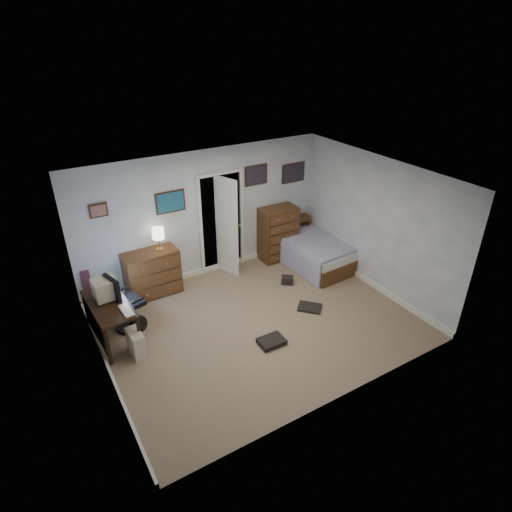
{
  "coord_description": "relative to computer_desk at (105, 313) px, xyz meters",
  "views": [
    {
      "loc": [
        -3.04,
        -5.01,
        4.47
      ],
      "look_at": [
        0.14,
        0.3,
        1.1
      ],
      "focal_mm": 30.0,
      "sensor_mm": 36.0,
      "label": 1
    }
  ],
  "objects": [
    {
      "name": "doorway",
      "position": [
        2.63,
        1.46,
        0.47
      ],
      "size": [
        0.96,
        1.12,
        2.05
      ],
      "color": "black",
      "rests_on": "floor"
    },
    {
      "name": "office_chair",
      "position": [
        0.35,
        0.15,
        -0.12
      ],
      "size": [
        0.63,
        0.63,
        1.05
      ],
      "rotation": [
        0.0,
        0.0,
        0.28
      ],
      "color": "black",
      "rests_on": "floor"
    },
    {
      "name": "media_stack",
      "position": [
        -0.04,
        1.22,
        -0.17
      ],
      "size": [
        0.15,
        0.15,
        0.71
      ],
      "primitive_type": "cube",
      "rotation": [
        0.0,
        0.0,
        0.03
      ],
      "color": "maroon",
      "rests_on": "floor"
    },
    {
      "name": "floor",
      "position": [
        2.28,
        -0.81,
        -0.54
      ],
      "size": [
        5.0,
        4.0,
        0.02
      ],
      "primitive_type": "cube",
      "color": "gray",
      "rests_on": "ground"
    },
    {
      "name": "keyboard",
      "position": [
        0.26,
        -0.34,
        0.17
      ],
      "size": [
        0.16,
        0.38,
        0.02
      ],
      "primitive_type": "cube",
      "rotation": [
        0.0,
        0.0,
        0.06
      ],
      "color": "beige",
      "rests_on": "computer_desk"
    },
    {
      "name": "pc_tower",
      "position": [
        0.28,
        -0.54,
        -0.32
      ],
      "size": [
        0.21,
        0.4,
        0.41
      ],
      "rotation": [
        0.0,
        0.0,
        0.06
      ],
      "color": "beige",
      "rests_on": "floor"
    },
    {
      "name": "tall_dresser",
      "position": [
        3.84,
        0.94,
        0.04
      ],
      "size": [
        0.8,
        0.48,
        1.15
      ],
      "primitive_type": "cube",
      "rotation": [
        0.0,
        0.0,
        -0.03
      ],
      "color": "brown",
      "rests_on": "floor"
    },
    {
      "name": "computer_desk",
      "position": [
        0.0,
        0.0,
        0.0
      ],
      "size": [
        0.63,
        1.23,
        0.69
      ],
      "rotation": [
        0.0,
        0.0,
        0.06
      ],
      "color": "black",
      "rests_on": "floor"
    },
    {
      "name": "wall_posters",
      "position": [
        2.85,
        1.16,
        1.22
      ],
      "size": [
        4.38,
        0.04,
        0.6
      ],
      "color": "#331E11",
      "rests_on": "floor"
    },
    {
      "name": "table_lamp",
      "position": [
        1.28,
        0.96,
        0.65
      ],
      "size": [
        0.22,
        0.22,
        0.42
      ],
      "rotation": [
        0.0,
        0.0,
        0.04
      ],
      "color": "gold",
      "rests_on": "low_dresser"
    },
    {
      "name": "low_dresser",
      "position": [
        1.08,
        0.96,
        -0.1
      ],
      "size": [
        0.99,
        0.52,
        0.87
      ],
      "primitive_type": "cube",
      "rotation": [
        0.0,
        0.0,
        0.04
      ],
      "color": "brown",
      "rests_on": "floor"
    },
    {
      "name": "headboard_bookcase",
      "position": [
        4.25,
        1.05,
        -0.11
      ],
      "size": [
        0.89,
        0.26,
        0.79
      ],
      "rotation": [
        0.0,
        0.0,
        -0.04
      ],
      "color": "brown",
      "rests_on": "floor"
    },
    {
      "name": "crt_monitor",
      "position": [
        0.1,
        0.16,
        0.33
      ],
      "size": [
        0.38,
        0.35,
        0.33
      ],
      "rotation": [
        0.0,
        0.0,
        0.06
      ],
      "color": "beige",
      "rests_on": "computer_desk"
    },
    {
      "name": "floor_clutter",
      "position": [
        2.79,
        -0.92,
        -0.49
      ],
      "size": [
        1.59,
        1.65,
        0.14
      ],
      "rotation": [
        0.0,
        0.0,
        -0.3
      ],
      "color": "black",
      "rests_on": "floor"
    },
    {
      "name": "bed",
      "position": [
        4.27,
        0.4,
        -0.24
      ],
      "size": [
        1.12,
        1.95,
        0.62
      ],
      "rotation": [
        0.0,
        0.0,
        0.06
      ],
      "color": "brown",
      "rests_on": "floor"
    }
  ]
}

